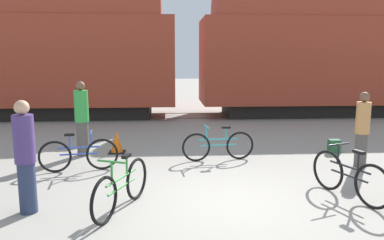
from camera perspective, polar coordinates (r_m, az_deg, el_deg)
name	(u,v)px	position (r m, az deg, el deg)	size (l,w,h in m)	color
ground_plane	(219,202)	(6.36, 4.16, -12.40)	(80.00, 80.00, 0.00)	gray
freight_train	(188,48)	(15.52, -0.60, 10.98)	(26.43, 2.91, 5.35)	black
rail_near	(189,118)	(14.98, -0.44, 0.27)	(38.43, 0.07, 0.01)	#4C4238
rail_far	(187,113)	(16.40, -0.72, 1.05)	(38.43, 0.07, 0.01)	#4C4238
bicycle_teal	(218,146)	(8.76, 4.02, -3.90)	(1.71, 0.46, 0.83)	black
bicycle_blue	(79,154)	(8.27, -16.86, -5.05)	(1.63, 0.46, 0.84)	black
bicycle_green	(122,187)	(6.01, -10.65, -10.05)	(0.69, 1.64, 0.88)	black
bicycle_black	(349,177)	(6.93, 22.77, -7.95)	(0.64, 1.60, 0.90)	black
person_in_tan	(362,129)	(8.98, 24.51, -1.25)	(0.30, 0.30, 1.65)	#514C47
person_in_green	(82,118)	(9.48, -16.44, 0.23)	(0.34, 0.34, 1.82)	#514C47
person_in_purple	(25,156)	(6.22, -24.07, -5.10)	(0.31, 0.31, 1.75)	#283351
backpack	(334,146)	(10.14, 20.85, -3.75)	(0.28, 0.20, 0.34)	#235633
traffic_cone	(117,143)	(9.65, -11.39, -3.44)	(0.40, 0.40, 0.55)	black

